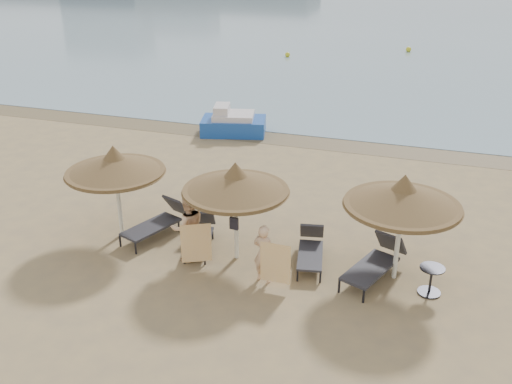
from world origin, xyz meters
TOP-DOWN VIEW (x-y plane):
  - ground at (0.00, 0.00)m, footprint 160.00×160.00m
  - wet_sand_strip at (0.00, 9.40)m, footprint 200.00×1.60m
  - palapa_left at (-2.98, 0.46)m, footprint 2.57×2.57m
  - palapa_center at (0.35, 0.31)m, footprint 2.58×2.58m
  - palapa_right at (4.17, 0.61)m, footprint 2.65×2.65m
  - lounger_far_left at (-2.04, 0.81)m, footprint 1.33×2.12m
  - lounger_near_left at (-0.75, 0.60)m, footprint 0.95×1.80m
  - lounger_near_right at (2.13, 0.73)m, footprint 0.90×1.84m
  - lounger_far_right at (3.75, 0.51)m, footprint 1.38×2.17m
  - side_table at (5.00, 0.19)m, footprint 0.55×0.55m
  - person_left at (-0.74, -0.12)m, footprint 1.12×1.05m
  - person_right at (1.29, -0.48)m, footprint 0.86×0.65m
  - towel_left at (-0.39, -0.47)m, footprint 0.66×0.34m
  - towel_right at (1.64, -0.73)m, footprint 0.71×0.04m
  - bag_patterned at (0.35, 0.49)m, footprint 0.34×0.21m
  - bag_dark at (0.35, 0.15)m, footprint 0.22×0.10m
  - pedal_boat at (-3.08, 9.40)m, footprint 2.81×2.06m
  - buoy_left at (-5.04, 25.20)m, footprint 0.32×0.32m
  - buoy_mid at (2.36, 29.47)m, footprint 0.36×0.36m

SIDE VIEW (x-z plane):
  - ground at x=0.00m, z-range 0.00..0.00m
  - wet_sand_strip at x=0.00m, z-range 0.00..0.01m
  - buoy_left at x=-5.04m, z-range 0.00..0.32m
  - buoy_mid at x=2.36m, z-range 0.00..0.36m
  - side_table at x=5.00m, z-range -0.02..0.65m
  - lounger_near_left at x=-0.75m, z-range -0.04..0.73m
  - lounger_near_right at x=2.13m, z-range -0.04..0.75m
  - lounger_far_left at x=-2.04m, z-range -0.05..0.86m
  - lounger_far_right at x=3.75m, z-range -0.05..0.88m
  - pedal_boat at x=-3.08m, z-range -0.15..1.03m
  - towel_right at x=1.64m, z-range 0.19..1.18m
  - towel_left at x=-0.39m, z-range 0.19..1.21m
  - person_right at x=1.29m, z-range 0.00..1.68m
  - person_left at x=-0.74m, z-range 0.00..2.04m
  - bag_dark at x=0.35m, z-range 0.88..1.19m
  - bag_patterned at x=0.35m, z-range 1.13..1.54m
  - palapa_left at x=-2.98m, z-range 0.76..3.31m
  - palapa_center at x=0.35m, z-range 0.76..3.32m
  - palapa_right at x=4.17m, z-range 0.78..3.40m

